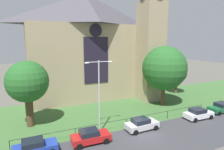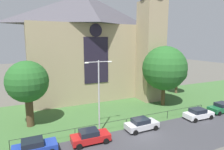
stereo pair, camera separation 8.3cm
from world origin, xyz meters
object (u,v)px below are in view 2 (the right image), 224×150
(church_building, at_px, (90,45))
(tree_left_near, at_px, (27,82))
(streetlamp_near, at_px, (99,88))
(parked_car_silver, at_px, (141,124))
(parked_car_blue, at_px, (34,147))
(parked_car_red, at_px, (90,136))
(tree_right_near, at_px, (164,68))
(parked_car_green, at_px, (221,108))
(tree_right_far, at_px, (177,73))
(parked_car_white, at_px, (198,114))

(church_building, height_order, tree_left_near, church_building)
(streetlamp_near, distance_m, parked_car_silver, 7.16)
(parked_car_blue, relative_size, parked_car_red, 0.99)
(tree_right_near, xyz_separation_m, parked_car_red, (-15.56, -6.98, -5.73))
(church_building, relative_size, parked_car_green, 6.18)
(parked_car_red, bearing_deg, parked_car_blue, 179.59)
(parked_car_silver, bearing_deg, tree_left_near, 150.08)
(tree_left_near, xyz_separation_m, parked_car_silver, (12.61, -7.04, -5.12))
(tree_right_far, relative_size, parked_car_white, 1.49)
(tree_left_near, bearing_deg, parked_car_red, -52.11)
(church_building, bearing_deg, parked_car_silver, -88.22)
(parked_car_blue, height_order, parked_car_silver, same)
(parked_car_red, bearing_deg, parked_car_white, 1.81)
(tree_right_far, xyz_separation_m, parked_car_red, (-23.33, -12.19, -3.54))
(parked_car_blue, bearing_deg, streetlamp_near, 11.47)
(tree_left_near, xyz_separation_m, parked_car_white, (21.97, -7.43, -5.12))
(parked_car_red, xyz_separation_m, parked_car_white, (16.21, -0.02, 0.00))
(streetlamp_near, bearing_deg, parked_car_blue, -168.21)
(streetlamp_near, relative_size, parked_car_green, 2.11)
(parked_car_white, bearing_deg, tree_left_near, 163.74)
(parked_car_white, height_order, parked_car_green, same)
(tree_left_near, xyz_separation_m, parked_car_red, (5.76, -7.41, -5.12))
(parked_car_blue, xyz_separation_m, parked_car_green, (27.27, 0.16, 0.00))
(parked_car_white, relative_size, parked_car_green, 1.02)
(parked_car_blue, relative_size, parked_car_silver, 1.00)
(parked_car_blue, relative_size, parked_car_white, 0.99)
(church_building, height_order, streetlamp_near, church_building)
(tree_right_far, relative_size, parked_car_blue, 1.52)
(streetlamp_near, xyz_separation_m, parked_car_blue, (-7.40, -1.54, -4.83))
(parked_car_silver, height_order, parked_car_green, same)
(tree_right_near, bearing_deg, tree_left_near, 178.87)
(parked_car_white, bearing_deg, tree_right_far, 62.17)
(tree_right_far, distance_m, parked_car_green, 12.44)
(parked_car_blue, bearing_deg, parked_car_white, -0.96)
(tree_left_near, relative_size, parked_car_green, 2.05)
(parked_car_silver, xyz_separation_m, parked_car_white, (9.36, -0.39, 0.00))
(tree_right_near, relative_size, tree_right_far, 1.60)
(tree_right_near, relative_size, parked_car_red, 2.40)
(tree_right_near, distance_m, parked_car_white, 9.07)
(parked_car_silver, bearing_deg, tree_right_near, 36.46)
(tree_right_far, height_order, parked_car_silver, tree_right_far)
(streetlamp_near, relative_size, parked_car_blue, 2.10)
(tree_left_near, distance_m, parked_car_blue, 8.82)
(parked_car_red, height_order, parked_car_silver, same)
(parked_car_silver, bearing_deg, parked_car_white, -3.13)
(parked_car_green, bearing_deg, parked_car_red, 1.27)
(streetlamp_near, relative_size, parked_car_silver, 2.10)
(parked_car_blue, bearing_deg, tree_right_near, 17.35)
(tree_left_near, bearing_deg, parked_car_green, -14.37)
(tree_right_near, relative_size, parked_car_white, 2.39)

